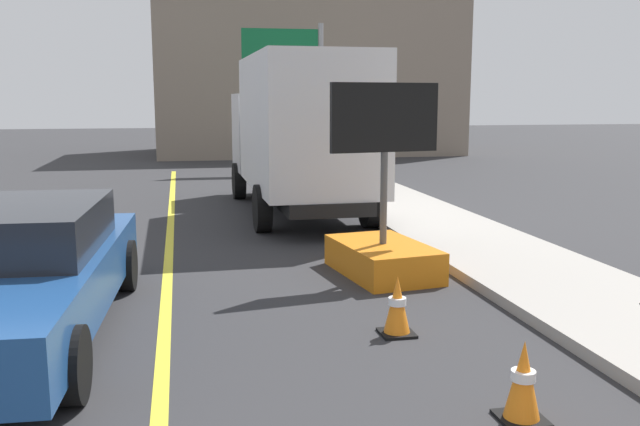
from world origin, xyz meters
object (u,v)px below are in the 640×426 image
box_truck (299,131)px  pickup_car (15,272)px  traffic_cone_mid_lane (397,306)px  arrow_board_trailer (383,241)px  highway_guide_sign (298,70)px  traffic_cone_near_sign (523,382)px

box_truck → pickup_car: size_ratio=1.31×
traffic_cone_mid_lane → arrow_board_trailer: bearing=76.7°
highway_guide_sign → traffic_cone_mid_lane: 17.17m
arrow_board_trailer → traffic_cone_near_sign: 4.56m
box_truck → traffic_cone_near_sign: size_ratio=10.59×
highway_guide_sign → box_truck: bearing=-99.8°
traffic_cone_near_sign → traffic_cone_mid_lane: size_ratio=1.02×
pickup_car → highway_guide_sign: 17.26m
highway_guide_sign → traffic_cone_near_sign: highway_guide_sign is taller
arrow_board_trailer → box_truck: bearing=93.0°
box_truck → highway_guide_sign: (1.54, 8.97, 1.62)m
box_truck → traffic_cone_near_sign: (0.04, -9.91, -1.48)m
highway_guide_sign → traffic_cone_mid_lane: (-1.85, -16.78, -3.11)m
pickup_car → traffic_cone_near_sign: bearing=-33.6°
arrow_board_trailer → pickup_car: bearing=-159.3°
traffic_cone_mid_lane → pickup_car: bearing=169.1°
pickup_car → highway_guide_sign: bearing=70.2°
box_truck → highway_guide_sign: 9.24m
traffic_cone_near_sign → highway_guide_sign: bearing=85.4°
pickup_car → highway_guide_sign: (5.78, 16.03, 2.72)m
pickup_car → highway_guide_sign: size_ratio=1.06×
box_truck → highway_guide_sign: highway_guide_sign is taller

